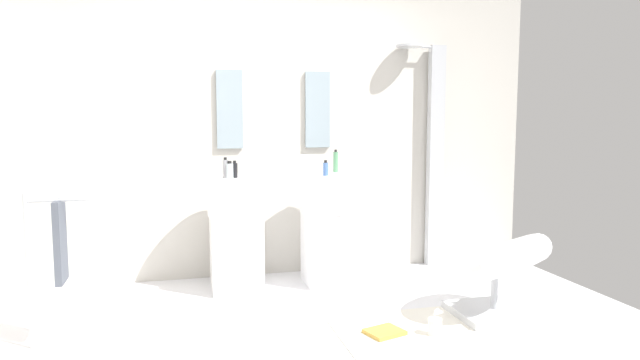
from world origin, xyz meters
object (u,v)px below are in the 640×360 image
lounge_chair (495,268)px  towel_rack (55,245)px  soap_bottle_clear (230,170)px  soap_bottle_green (336,162)px  soap_bottle_blue (326,169)px  shower_column (434,151)px  pedestal_sink_right (329,226)px  coffee_mug (435,327)px  soap_bottle_grey (225,169)px  soap_bottle_black (235,170)px  magazine_ochre (385,332)px  pedestal_sink_left (236,231)px

lounge_chair → towel_rack: (-2.85, 0.19, 0.28)m
soap_bottle_clear → soap_bottle_green: 0.95m
lounge_chair → soap_bottle_blue: size_ratio=8.87×
shower_column → pedestal_sink_right: bearing=-162.9°
shower_column → coffee_mug: (-0.76, -1.65, -1.02)m
soap_bottle_grey → soap_bottle_black: bearing=1.0°
lounge_chair → coffee_mug: size_ratio=10.33×
shower_column → towel_rack: size_ratio=2.16×
lounge_chair → soap_bottle_clear: (-1.74, 0.93, 0.64)m
pedestal_sink_right → soap_bottle_blue: 0.52m
soap_bottle_black → shower_column: bearing=13.9°
soap_bottle_grey → coffee_mug: bearing=-44.2°
magazine_ochre → soap_bottle_grey: (-0.90, 1.08, 0.98)m
pedestal_sink_right → towel_rack: (-1.94, -0.89, 0.14)m
lounge_chair → pedestal_sink_right: bearing=130.3°
towel_rack → soap_bottle_blue: 2.05m
soap_bottle_clear → soap_bottle_black: bearing=26.4°
magazine_ochre → soap_bottle_clear: 1.68m
pedestal_sink_right → soap_bottle_green: (0.09, 0.11, 0.53)m
pedestal_sink_right → shower_column: shower_column is taller
magazine_ochre → soap_bottle_black: bearing=109.8°
towel_rack → coffee_mug: (2.29, -0.42, -0.57)m
shower_column → soap_bottle_blue: shower_column is taller
soap_bottle_clear → soap_bottle_black: (0.04, 0.02, 0.00)m
towel_rack → soap_bottle_black: (1.15, 0.76, 0.36)m
pedestal_sink_right → pedestal_sink_left: bearing=180.0°
towel_rack → soap_bottle_black: bearing=33.5°
soap_bottle_grey → shower_column: bearing=13.5°
lounge_chair → soap_bottle_grey: soap_bottle_grey is taller
pedestal_sink_left → soap_bottle_clear: size_ratio=7.77×
pedestal_sink_right → soap_bottle_grey: (-0.86, -0.13, 0.52)m
soap_bottle_blue → soap_bottle_green: 0.29m
shower_column → towel_rack: (-3.05, -1.23, -0.45)m
pedestal_sink_right → soap_bottle_grey: size_ratio=6.47×
pedestal_sink_right → towel_rack: size_ratio=1.08×
pedestal_sink_left → soap_bottle_clear: bearing=-110.1°
coffee_mug → soap_bottle_blue: soap_bottle_blue is taller
shower_column → soap_bottle_clear: (-1.94, -0.49, -0.09)m
pedestal_sink_right → lounge_chair: 1.42m
soap_bottle_black → soap_bottle_blue: bearing=-0.8°
pedestal_sink_right → shower_column: (1.11, 0.34, 0.59)m
pedestal_sink_left → towel_rack: 1.47m
lounge_chair → soap_bottle_green: 1.59m
soap_bottle_clear → soap_bottle_green: bearing=15.6°
pedestal_sink_left → soap_bottle_grey: size_ratio=6.47×
pedestal_sink_right → lounge_chair: (0.91, -1.08, -0.14)m
lounge_chair → soap_bottle_black: 2.05m
towel_rack → coffee_mug: 2.40m
magazine_ochre → soap_bottle_grey: soap_bottle_grey is taller
lounge_chair → magazine_ochre: size_ratio=4.85×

